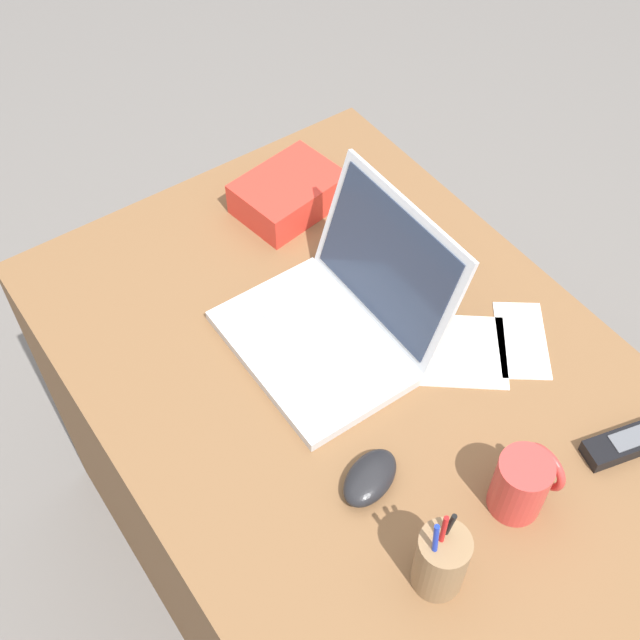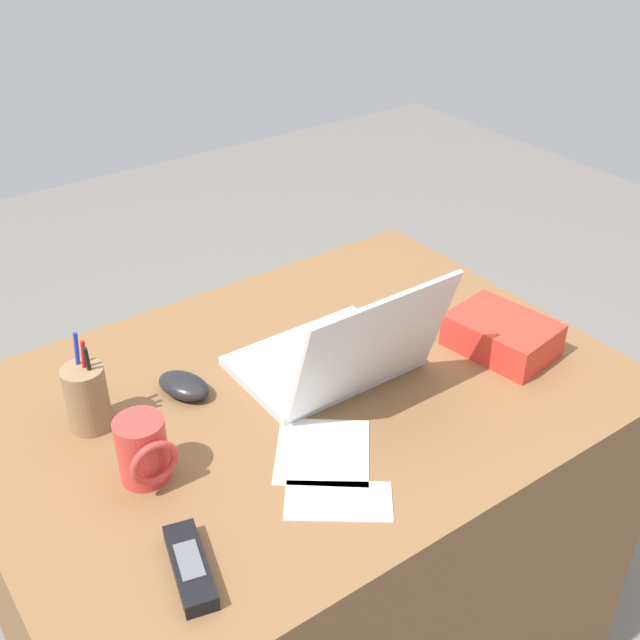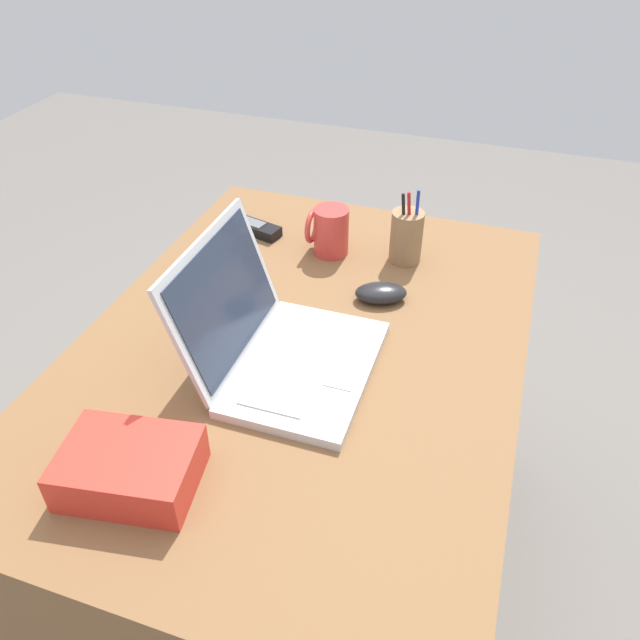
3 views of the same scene
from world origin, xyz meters
The scene contains 10 objects.
ground_plane centered at (0.00, 0.00, 0.00)m, with size 6.00×6.00×0.00m, color slate.
desk centered at (0.00, 0.00, 0.38)m, with size 1.11×0.80×0.75m, color brown.
laptop centered at (-0.07, 0.01, 0.80)m, with size 0.31×0.29×0.23m.
computer_mouse centered at (0.17, -0.11, 0.77)m, with size 0.06×0.10×0.03m, color black.
coffee_mug_white centered at (0.32, 0.05, 0.81)m, with size 0.08×0.09×0.11m.
cordless_phone centered at (0.35, 0.25, 0.77)m, with size 0.08×0.15×0.03m.
pen_holder centered at (0.34, -0.12, 0.81)m, with size 0.07×0.07×0.17m.
snack_bag centered at (-0.38, 0.12, 0.79)m, with size 0.14×0.19×0.07m, color red.
paper_note_near_laptop centered at (0.11, 0.26, 0.76)m, with size 0.16×0.08×0.00m, color white.
paper_note_left centered at (0.07, 0.16, 0.76)m, with size 0.15×0.16×0.00m, color white.
Camera 3 is at (-0.84, -0.32, 1.50)m, focal length 35.40 mm.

